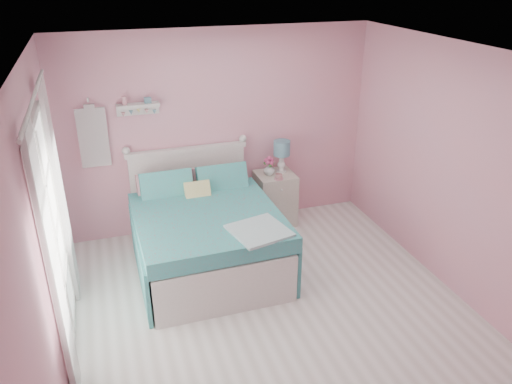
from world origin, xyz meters
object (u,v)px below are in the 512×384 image
nightstand (275,198)px  vase (269,169)px  bed (206,235)px  table_lamp (282,150)px  teacup (279,177)px

nightstand → vase: 0.45m
bed → table_lamp: table_lamp is taller
teacup → nightstand: bearing=84.0°
vase → teacup: 0.20m
bed → vase: 1.34m
nightstand → table_lamp: bearing=25.4°
teacup → vase: bearing=110.7°
nightstand → vase: vase is taller
vase → table_lamp: bearing=12.9°
teacup → bed: bearing=-153.4°
bed → vase: bearing=34.5°
bed → nightstand: (1.13, 0.73, -0.03)m
nightstand → vase: size_ratio=4.57×
teacup → table_lamp: bearing=61.9°
vase → teacup: (0.07, -0.18, -0.04)m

